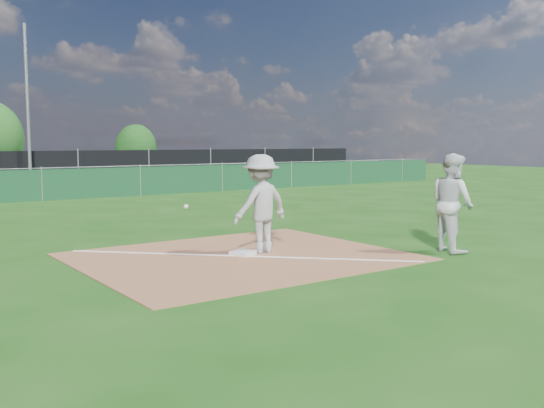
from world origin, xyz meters
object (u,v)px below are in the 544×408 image
(light_pole, at_px, (28,106))
(tree_right, at_px, (136,148))
(play_at_first, at_px, (261,204))
(car_right, at_px, (48,169))
(runner, at_px, (452,203))
(first_base, at_px, (243,253))

(light_pole, distance_m, tree_right, 14.66)
(play_at_first, distance_m, car_right, 26.75)
(light_pole, distance_m, runner, 24.00)
(first_base, bearing_deg, runner, -29.03)
(play_at_first, distance_m, runner, 3.91)
(first_base, xyz_separation_m, tree_right, (11.46, 32.05, 1.76))
(runner, bearing_deg, car_right, 16.78)
(first_base, height_order, car_right, car_right)
(light_pole, distance_m, first_base, 22.02)
(runner, relative_size, tree_right, 0.57)
(tree_right, bearing_deg, first_base, -109.68)
(first_base, relative_size, play_at_first, 0.16)
(car_right, relative_size, tree_right, 1.32)
(play_at_first, bearing_deg, runner, -32.40)
(light_pole, xyz_separation_m, tree_right, (10.07, 10.43, -2.18))
(light_pole, height_order, runner, light_pole)
(first_base, bearing_deg, play_at_first, 2.34)
(light_pole, relative_size, tree_right, 2.26)
(light_pole, height_order, first_base, light_pole)
(light_pole, xyz_separation_m, runner, (2.35, -23.70, -2.99))
(runner, xyz_separation_m, car_right, (-0.14, 28.65, -0.32))
(first_base, distance_m, tree_right, 34.08)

